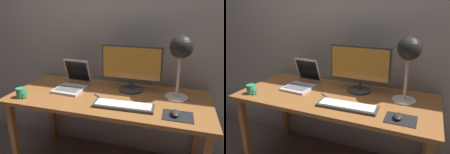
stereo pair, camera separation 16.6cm
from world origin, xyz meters
The scene contains 10 objects.
back_wall centered at (0.00, 0.40, 1.30)m, with size 4.80×0.06×2.60m, color #9E998E.
desk centered at (0.00, 0.00, 0.66)m, with size 1.60×0.70×0.74m.
monitor centered at (0.15, 0.17, 0.95)m, with size 0.51×0.20×0.39m.
keyboard_main centered at (0.17, -0.17, 0.75)m, with size 0.44×0.15×0.03m.
laptop centered at (-0.35, 0.08, 0.81)m, with size 0.26×0.33×0.24m.
desk_lamp centered at (0.53, 0.10, 1.11)m, with size 0.18×0.18×0.50m.
mousepad centered at (0.55, -0.20, 0.74)m, with size 0.20×0.16×0.00m, color black.
mouse centered at (0.53, -0.20, 0.76)m, with size 0.06×0.10×0.03m, color #28282B.
coffee_mug centered at (-0.65, -0.24, 0.78)m, with size 0.11×0.07×0.08m.
pen centered at (-0.06, -0.06, 0.74)m, with size 0.01×0.01×0.14m, color #2633A5.
Camera 2 is at (0.66, -1.50, 1.45)m, focal length 34.87 mm.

